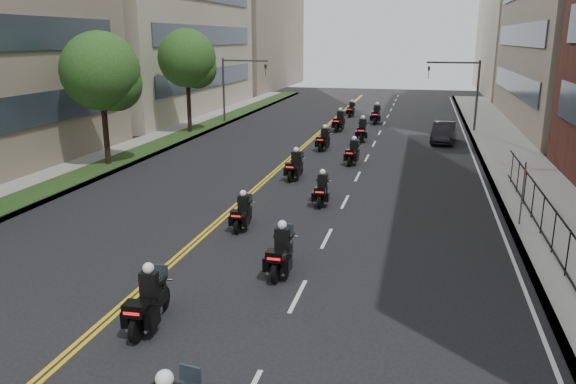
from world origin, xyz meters
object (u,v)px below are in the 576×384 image
(motorcycle_5, at_px, (322,191))
(motorcycle_10, at_px, (340,122))
(motorcycle_7, at_px, (353,153))
(motorcycle_11, at_px, (376,115))
(motorcycle_9, at_px, (362,131))
(parked_sedan, at_px, (444,132))
(motorcycle_2, at_px, (148,303))
(motorcycle_8, at_px, (324,140))
(motorcycle_3, at_px, (281,253))
(motorcycle_4, at_px, (242,214))
(motorcycle_6, at_px, (295,167))
(motorcycle_12, at_px, (351,110))

(motorcycle_5, relative_size, motorcycle_10, 0.85)
(motorcycle_7, bearing_deg, motorcycle_11, 97.52)
(motorcycle_9, bearing_deg, parked_sedan, 7.79)
(motorcycle_2, distance_m, motorcycle_10, 32.73)
(motorcycle_9, bearing_deg, motorcycle_8, -118.93)
(motorcycle_8, bearing_deg, motorcycle_11, 86.13)
(motorcycle_3, height_order, motorcycle_5, motorcycle_3)
(motorcycle_2, relative_size, parked_sedan, 0.53)
(motorcycle_3, height_order, motorcycle_11, motorcycle_11)
(motorcycle_4, height_order, motorcycle_11, motorcycle_11)
(motorcycle_2, relative_size, motorcycle_5, 1.08)
(motorcycle_2, relative_size, motorcycle_6, 1.02)
(motorcycle_10, relative_size, motorcycle_11, 1.00)
(motorcycle_6, distance_m, motorcycle_7, 5.05)
(motorcycle_3, relative_size, parked_sedan, 0.53)
(motorcycle_2, height_order, motorcycle_3, motorcycle_2)
(motorcycle_10, relative_size, parked_sedan, 0.57)
(motorcycle_5, distance_m, motorcycle_7, 8.66)
(motorcycle_12, bearing_deg, parked_sedan, -50.88)
(parked_sedan, bearing_deg, motorcycle_7, -116.20)
(motorcycle_11, bearing_deg, motorcycle_8, -97.24)
(motorcycle_11, distance_m, parked_sedan, 9.72)
(parked_sedan, bearing_deg, motorcycle_5, -102.57)
(parked_sedan, bearing_deg, motorcycle_3, -96.81)
(motorcycle_6, relative_size, motorcycle_12, 1.06)
(motorcycle_12, relative_size, parked_sedan, 0.49)
(motorcycle_3, relative_size, motorcycle_9, 0.92)
(motorcycle_2, relative_size, motorcycle_12, 1.08)
(motorcycle_11, bearing_deg, motorcycle_7, -86.54)
(motorcycle_11, relative_size, parked_sedan, 0.58)
(motorcycle_4, relative_size, motorcycle_10, 0.82)
(motorcycle_8, height_order, motorcycle_10, motorcycle_10)
(motorcycle_7, bearing_deg, motorcycle_8, 129.53)
(motorcycle_6, relative_size, motorcycle_10, 0.91)
(motorcycle_5, distance_m, motorcycle_8, 12.70)
(motorcycle_7, xyz_separation_m, motorcycle_8, (-2.43, 3.87, 0.02))
(motorcycle_2, distance_m, motorcycle_6, 16.35)
(motorcycle_5, height_order, parked_sedan, motorcycle_5)
(motorcycle_2, relative_size, motorcycle_8, 1.02)
(motorcycle_2, xyz_separation_m, motorcycle_3, (2.49, 4.14, -0.00))
(motorcycle_3, relative_size, motorcycle_11, 0.92)
(motorcycle_7, bearing_deg, motorcycle_12, 104.89)
(motorcycle_9, height_order, motorcycle_11, motorcycle_11)
(motorcycle_11, relative_size, motorcycle_12, 1.17)
(motorcycle_8, xyz_separation_m, motorcycle_11, (2.39, 12.83, 0.07))
(motorcycle_9, bearing_deg, motorcycle_12, 99.88)
(motorcycle_10, height_order, motorcycle_11, motorcycle_11)
(parked_sedan, bearing_deg, motorcycle_9, -165.63)
(motorcycle_11, distance_m, motorcycle_12, 4.91)
(motorcycle_4, distance_m, motorcycle_6, 8.30)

